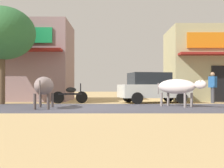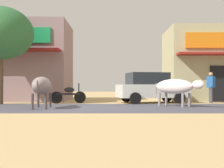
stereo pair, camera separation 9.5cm
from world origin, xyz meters
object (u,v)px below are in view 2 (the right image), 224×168
Objects in this scene: parked_hatchback_car at (151,87)px; cow_far_dark at (176,87)px; roadside_tree at (1,34)px; parked_motorcycle at (70,94)px; cow_near_brown at (43,86)px; pedestrian_by_shop at (212,85)px.

cow_far_dark is (0.71, -3.12, 0.04)m from parked_hatchback_car.
roadside_tree is 2.30× the size of cow_far_dark.
parked_motorcycle is 0.69× the size of cow_near_brown.
cow_far_dark is at bearing 10.45° from cow_near_brown.
pedestrian_by_shop is at bearing -3.61° from parked_hatchback_car.
cow_far_dark is at bearing -27.57° from parked_motorcycle.
cow_far_dark is 3.84m from pedestrian_by_shop.
parked_motorcycle is at bearing 81.06° from cow_near_brown.
parked_motorcycle is (-4.39, -0.45, -0.37)m from parked_hatchback_car.
cow_near_brown is at bearing -169.55° from cow_far_dark.
pedestrian_by_shop is (8.20, 3.96, 0.06)m from cow_near_brown.
pedestrian_by_shop reaches higher than parked_hatchback_car.
cow_near_brown is at bearing -154.20° from pedestrian_by_shop.
cow_near_brown is at bearing -98.94° from parked_motorcycle.
parked_hatchback_car reaches higher than cow_far_dark.
roadside_tree is 11.37m from pedestrian_by_shop.
parked_hatchback_car is 1.85× the size of cow_far_dark.
pedestrian_by_shop is at bearing 4.66° from roadside_tree.
parked_motorcycle is at bearing 152.43° from cow_far_dark.
parked_hatchback_car is at bearing 102.90° from cow_far_dark.
parked_motorcycle is 3.79m from cow_near_brown.
parked_hatchback_car is 2.40× the size of pedestrian_by_shop.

